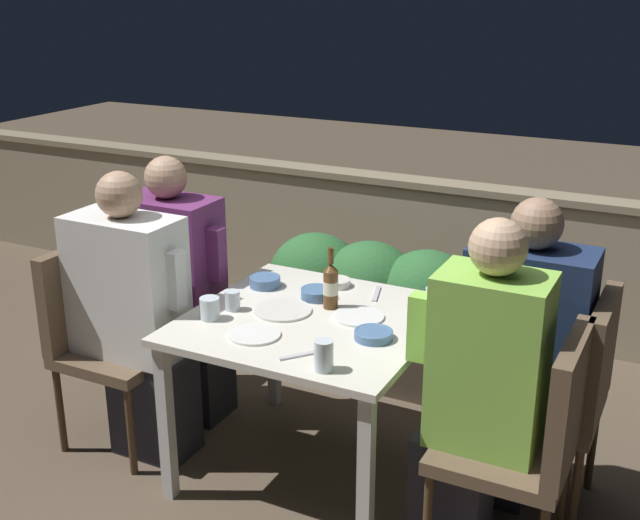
% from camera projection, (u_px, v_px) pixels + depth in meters
% --- Properties ---
extents(ground_plane, '(16.00, 16.00, 0.00)m').
position_uv_depth(ground_plane, '(313.00, 468.00, 3.42)').
color(ground_plane, brown).
extents(parapet_wall, '(9.00, 0.18, 0.87)m').
position_uv_depth(parapet_wall, '(447.00, 253.00, 4.75)').
color(parapet_wall, gray).
rests_on(parapet_wall, ground_plane).
extents(dining_table, '(0.95, 0.95, 0.70)m').
position_uv_depth(dining_table, '(312.00, 337.00, 3.22)').
color(dining_table, silver).
rests_on(dining_table, ground_plane).
extents(planter_hedge, '(1.12, 0.47, 0.73)m').
position_uv_depth(planter_hedge, '(369.00, 304.00, 4.10)').
color(planter_hedge, brown).
rests_on(planter_hedge, ground_plane).
extents(chair_left_near, '(0.45, 0.45, 0.90)m').
position_uv_depth(chair_left_near, '(100.00, 327.00, 3.50)').
color(chair_left_near, brown).
rests_on(chair_left_near, ground_plane).
extents(person_white_polo, '(0.52, 0.26, 1.25)m').
position_uv_depth(person_white_polo, '(136.00, 318.00, 3.39)').
color(person_white_polo, '#282833').
rests_on(person_white_polo, ground_plane).
extents(chair_left_far, '(0.45, 0.45, 0.90)m').
position_uv_depth(chair_left_far, '(145.00, 298.00, 3.81)').
color(chair_left_far, brown).
rests_on(chair_left_far, ground_plane).
extents(person_purple_stripe, '(0.51, 0.26, 1.24)m').
position_uv_depth(person_purple_stripe, '(179.00, 289.00, 3.70)').
color(person_purple_stripe, '#282833').
rests_on(person_purple_stripe, ground_plane).
extents(chair_right_near, '(0.45, 0.45, 0.90)m').
position_uv_depth(chair_right_near, '(534.00, 432.00, 2.69)').
color(chair_right_near, brown).
rests_on(chair_right_near, ground_plane).
extents(person_green_blouse, '(0.47, 0.26, 1.27)m').
position_uv_depth(person_green_blouse, '(477.00, 393.00, 2.74)').
color(person_green_blouse, '#282833').
rests_on(person_green_blouse, ground_plane).
extents(chair_right_far, '(0.45, 0.45, 0.90)m').
position_uv_depth(chair_right_far, '(568.00, 385.00, 3.00)').
color(chair_right_far, brown).
rests_on(chair_right_far, ground_plane).
extents(person_navy_jumper, '(0.51, 0.26, 1.25)m').
position_uv_depth(person_navy_jumper, '(516.00, 355.00, 3.05)').
color(person_navy_jumper, '#282833').
rests_on(person_navy_jumper, ground_plane).
extents(beer_bottle, '(0.06, 0.06, 0.26)m').
position_uv_depth(beer_bottle, '(331.00, 285.00, 3.25)').
color(beer_bottle, brown).
rests_on(beer_bottle, dining_table).
extents(plate_0, '(0.21, 0.21, 0.01)m').
position_uv_depth(plate_0, '(359.00, 316.00, 3.19)').
color(plate_0, white).
rests_on(plate_0, dining_table).
extents(plate_1, '(0.24, 0.24, 0.01)m').
position_uv_depth(plate_1, '(282.00, 311.00, 3.24)').
color(plate_1, silver).
rests_on(plate_1, dining_table).
extents(plate_2, '(0.20, 0.20, 0.01)m').
position_uv_depth(plate_2, '(255.00, 334.00, 3.02)').
color(plate_2, white).
rests_on(plate_2, dining_table).
extents(bowl_0, '(0.15, 0.15, 0.03)m').
position_uv_depth(bowl_0, '(374.00, 334.00, 2.99)').
color(bowl_0, '#4C709E').
rests_on(bowl_0, dining_table).
extents(bowl_1, '(0.14, 0.14, 0.04)m').
position_uv_depth(bowl_1, '(317.00, 293.00, 3.37)').
color(bowl_1, '#4C709E').
rests_on(bowl_1, dining_table).
extents(bowl_2, '(0.12, 0.12, 0.03)m').
position_uv_depth(bowl_2, '(337.00, 282.00, 3.51)').
color(bowl_2, silver).
rests_on(bowl_2, dining_table).
extents(bowl_3, '(0.14, 0.14, 0.05)m').
position_uv_depth(bowl_3, '(265.00, 281.00, 3.50)').
color(bowl_3, '#4C709E').
rests_on(bowl_3, dining_table).
extents(glass_cup_0, '(0.07, 0.07, 0.11)m').
position_uv_depth(glass_cup_0, '(324.00, 356.00, 2.74)').
color(glass_cup_0, silver).
rests_on(glass_cup_0, dining_table).
extents(glass_cup_1, '(0.06, 0.06, 0.10)m').
position_uv_depth(glass_cup_1, '(433.00, 300.00, 3.22)').
color(glass_cup_1, silver).
rests_on(glass_cup_1, dining_table).
extents(glass_cup_2, '(0.06, 0.06, 0.08)m').
position_uv_depth(glass_cup_2, '(232.00, 300.00, 3.25)').
color(glass_cup_2, silver).
rests_on(glass_cup_2, dining_table).
extents(glass_cup_3, '(0.08, 0.08, 0.09)m').
position_uv_depth(glass_cup_3, '(210.00, 308.00, 3.16)').
color(glass_cup_3, silver).
rests_on(glass_cup_3, dining_table).
extents(fork_0, '(0.12, 0.14, 0.01)m').
position_uv_depth(fork_0, '(301.00, 355.00, 2.86)').
color(fork_0, silver).
rests_on(fork_0, dining_table).
extents(fork_1, '(0.07, 0.17, 0.01)m').
position_uv_depth(fork_1, '(376.00, 294.00, 3.42)').
color(fork_1, silver).
rests_on(fork_1, dining_table).
extents(potted_plant, '(0.35, 0.35, 0.77)m').
position_uv_depth(potted_plant, '(176.00, 268.00, 4.41)').
color(potted_plant, '#B2A899').
rests_on(potted_plant, ground_plane).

